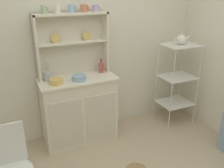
# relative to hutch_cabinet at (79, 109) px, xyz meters

# --- Properties ---
(wall_back) EXTENTS (3.84, 0.05, 2.50)m
(wall_back) POSITION_rel_hutch_cabinet_xyz_m (0.20, 0.26, 0.80)
(wall_back) COLOR silver
(wall_back) RESTS_ON ground
(hutch_cabinet) EXTENTS (0.94, 0.45, 0.87)m
(hutch_cabinet) POSITION_rel_hutch_cabinet_xyz_m (0.00, 0.00, 0.00)
(hutch_cabinet) COLOR silver
(hutch_cabinet) RESTS_ON ground
(hutch_shelf_unit) EXTENTS (0.88, 0.18, 0.76)m
(hutch_shelf_unit) POSITION_rel_hutch_cabinet_xyz_m (0.00, 0.16, 0.86)
(hutch_shelf_unit) COLOR beige
(hutch_shelf_unit) RESTS_ON hutch_cabinet
(bakers_rack) EXTENTS (0.47, 0.39, 1.18)m
(bakers_rack) POSITION_rel_hutch_cabinet_xyz_m (1.42, -0.14, 0.30)
(bakers_rack) COLOR silver
(bakers_rack) RESTS_ON ground
(wire_chair) EXTENTS (0.36, 0.36, 0.85)m
(wire_chair) POSITION_rel_hutch_cabinet_xyz_m (-0.87, -0.83, 0.07)
(wire_chair) COLOR white
(wire_chair) RESTS_ON ground
(cup_sage_0) EXTENTS (0.08, 0.06, 0.09)m
(cup_sage_0) POSITION_rel_hutch_cabinet_xyz_m (-0.30, 0.12, 1.23)
(cup_sage_0) COLOR #9EB78E
(cup_sage_0) RESTS_ON hutch_shelf_unit
(cup_cream_1) EXTENTS (0.08, 0.06, 0.09)m
(cup_cream_1) POSITION_rel_hutch_cabinet_xyz_m (-0.15, 0.12, 1.23)
(cup_cream_1) COLOR silver
(cup_cream_1) RESTS_ON hutch_shelf_unit
(cup_sky_2) EXTENTS (0.09, 0.08, 0.09)m
(cup_sky_2) POSITION_rel_hutch_cabinet_xyz_m (0.01, 0.12, 1.23)
(cup_sky_2) COLOR #8EB2D1
(cup_sky_2) RESTS_ON hutch_shelf_unit
(cup_terracotta_3) EXTENTS (0.10, 0.08, 0.09)m
(cup_terracotta_3) POSITION_rel_hutch_cabinet_xyz_m (0.16, 0.12, 1.23)
(cup_terracotta_3) COLOR #C67556
(cup_terracotta_3) RESTS_ON hutch_shelf_unit
(cup_lilac_4) EXTENTS (0.09, 0.07, 0.08)m
(cup_lilac_4) POSITION_rel_hutch_cabinet_xyz_m (0.30, 0.12, 1.22)
(cup_lilac_4) COLOR #B79ECC
(cup_lilac_4) RESTS_ON hutch_shelf_unit
(bowl_mixing_large) EXTENTS (0.16, 0.16, 0.06)m
(bowl_mixing_large) POSITION_rel_hutch_cabinet_xyz_m (-0.27, -0.07, 0.45)
(bowl_mixing_large) COLOR #DBB760
(bowl_mixing_large) RESTS_ON hutch_cabinet
(bowl_floral_medium) EXTENTS (0.18, 0.18, 0.06)m
(bowl_floral_medium) POSITION_rel_hutch_cabinet_xyz_m (0.00, -0.07, 0.45)
(bowl_floral_medium) COLOR #8EB2D1
(bowl_floral_medium) RESTS_ON hutch_cabinet
(jam_bottle) EXTENTS (0.06, 0.06, 0.18)m
(jam_bottle) POSITION_rel_hutch_cabinet_xyz_m (0.35, 0.09, 0.49)
(jam_bottle) COLOR #B74C47
(jam_bottle) RESTS_ON hutch_cabinet
(utensil_jar) EXTENTS (0.08, 0.08, 0.25)m
(utensil_jar) POSITION_rel_hutch_cabinet_xyz_m (-0.35, 0.08, 0.48)
(utensil_jar) COLOR #B2B7C6
(utensil_jar) RESTS_ON hutch_cabinet
(porcelain_teapot) EXTENTS (0.22, 0.13, 0.16)m
(porcelain_teapot) POSITION_rel_hutch_cabinet_xyz_m (1.42, -0.14, 0.80)
(porcelain_teapot) COLOR white
(porcelain_teapot) RESTS_ON bakers_rack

